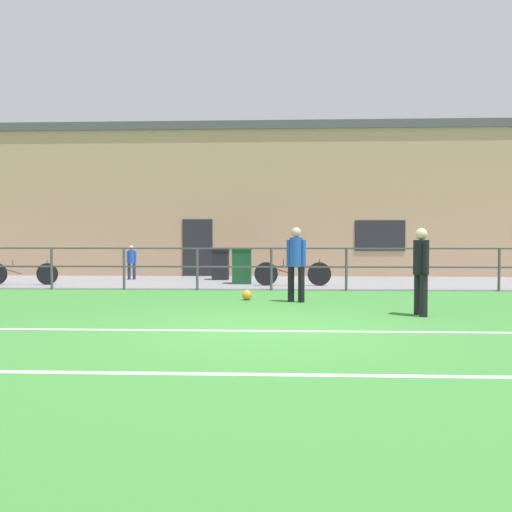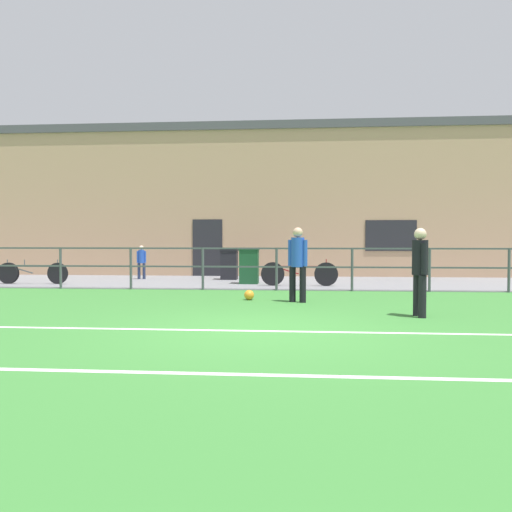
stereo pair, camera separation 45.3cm
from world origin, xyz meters
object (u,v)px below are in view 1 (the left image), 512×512
at_px(trash_bin_0, 242,266).
at_px(bicycle_parked_2, 22,273).
at_px(player_striker, 296,260).
at_px(soccer_ball_match, 247,295).
at_px(bicycle_parked_1, 293,273).
at_px(player_goalkeeper, 421,266).
at_px(trash_bin_1, 221,264).
at_px(spectator_child, 132,260).

bearing_deg(trash_bin_0, bicycle_parked_2, -174.47).
relative_size(player_striker, trash_bin_0, 1.49).
xyz_separation_m(soccer_ball_match, bicycle_parked_1, (1.12, 3.40, 0.26)).
relative_size(player_goalkeeper, soccer_ball_match, 6.98).
height_order(player_striker, trash_bin_1, player_striker).
height_order(player_striker, bicycle_parked_2, player_striker).
distance_m(bicycle_parked_2, trash_bin_0, 6.56).
bearing_deg(bicycle_parked_2, trash_bin_0, 5.53).
height_order(player_goalkeeper, bicycle_parked_1, player_goalkeeper).
bearing_deg(player_goalkeeper, player_striker, -142.16).
xyz_separation_m(player_striker, bicycle_parked_2, (-8.02, 3.73, -0.57)).
bearing_deg(bicycle_parked_2, trash_bin_1, 20.82).
xyz_separation_m(bicycle_parked_2, trash_bin_0, (6.53, 0.63, 0.22)).
distance_m(spectator_child, bicycle_parked_2, 3.44).
distance_m(player_goalkeeper, trash_bin_0, 7.30).
xyz_separation_m(bicycle_parked_1, bicycle_parked_2, (-8.05, 0.00, -0.02)).
relative_size(bicycle_parked_1, trash_bin_1, 2.18).
distance_m(player_striker, spectator_child, 7.89).
bearing_deg(trash_bin_0, bicycle_parked_1, -22.56).
height_order(soccer_ball_match, trash_bin_0, trash_bin_0).
height_order(bicycle_parked_1, trash_bin_0, trash_bin_0).
height_order(player_striker, soccer_ball_match, player_striker).
bearing_deg(trash_bin_0, player_striker, -71.10).
bearing_deg(player_goalkeeper, spectator_child, -146.28).
distance_m(player_striker, soccer_ball_match, 1.40).
bearing_deg(bicycle_parked_1, soccer_ball_match, -108.28).
distance_m(spectator_child, bicycle_parked_1, 5.74).
height_order(player_striker, spectator_child, player_striker).
bearing_deg(bicycle_parked_2, spectator_child, 37.74).
bearing_deg(trash_bin_1, bicycle_parked_1, -42.77).
distance_m(player_goalkeeper, soccer_ball_match, 4.05).
xyz_separation_m(soccer_ball_match, trash_bin_0, (-0.40, 4.04, 0.46)).
bearing_deg(player_striker, bicycle_parked_2, 177.62).
relative_size(player_goalkeeper, trash_bin_0, 1.44).
distance_m(player_goalkeeper, player_striker, 2.91).
relative_size(bicycle_parked_2, trash_bin_1, 2.13).
xyz_separation_m(bicycle_parked_2, trash_bin_1, (5.70, 2.17, 0.18)).
distance_m(player_goalkeeper, spectator_child, 10.78).
bearing_deg(trash_bin_1, bicycle_parked_2, -159.18).
bearing_deg(trash_bin_1, player_goalkeeper, -60.28).
bearing_deg(trash_bin_0, spectator_child, 158.99).
bearing_deg(player_striker, spectator_child, 154.89).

